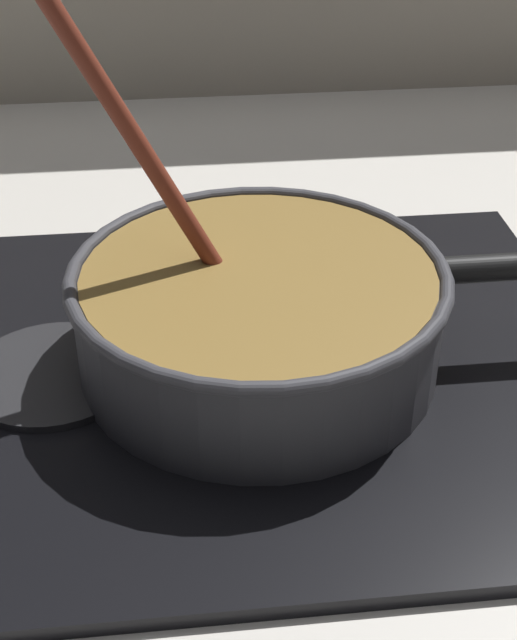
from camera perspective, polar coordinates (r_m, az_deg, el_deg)
ground at (r=0.65m, az=-10.18°, el=-12.24°), size 2.40×1.60×0.04m
hob_plate at (r=0.73m, az=0.00°, el=-3.10°), size 0.56×0.48×0.01m
burner_ring at (r=0.73m, az=0.00°, el=-2.46°), size 0.20×0.20×0.01m
spare_burner at (r=0.73m, az=-12.82°, el=-3.30°), size 0.14×0.14×0.01m
cooking_pan at (r=0.70m, az=0.08°, el=0.39°), size 0.46×0.29×0.33m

